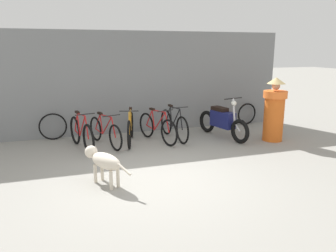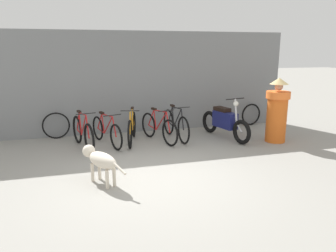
# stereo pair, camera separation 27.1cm
# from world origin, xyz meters

# --- Properties ---
(ground_plane) EXTENTS (60.00, 60.00, 0.00)m
(ground_plane) POSITION_xyz_m (0.00, 0.00, 0.00)
(ground_plane) COLOR gray
(shop_wall_back) EXTENTS (9.76, 0.20, 2.84)m
(shop_wall_back) POSITION_xyz_m (0.00, 3.64, 1.42)
(shop_wall_back) COLOR slate
(shop_wall_back) RESTS_ON ground
(bicycle_0) EXTENTS (0.55, 1.67, 0.92)m
(bicycle_0) POSITION_xyz_m (-1.24, 2.32, 0.37)
(bicycle_0) COLOR black
(bicycle_0) RESTS_ON ground
(bicycle_1) EXTENTS (0.65, 1.66, 0.83)m
(bicycle_1) POSITION_xyz_m (-0.66, 2.45, 0.34)
(bicycle_1) COLOR black
(bicycle_1) RESTS_ON ground
(bicycle_2) EXTENTS (0.58, 1.72, 0.91)m
(bicycle_2) POSITION_xyz_m (-0.01, 2.49, 0.37)
(bicycle_2) COLOR black
(bicycle_2) RESTS_ON ground
(bicycle_3) EXTENTS (0.63, 1.63, 0.88)m
(bicycle_3) POSITION_xyz_m (0.67, 2.39, 0.36)
(bicycle_3) COLOR black
(bicycle_3) RESTS_ON ground
(bicycle_4) EXTENTS (0.46, 1.75, 0.92)m
(bicycle_4) POSITION_xyz_m (1.16, 2.50, 0.38)
(bicycle_4) COLOR black
(bicycle_4) RESTS_ON ground
(motorcycle) EXTENTS (0.65, 1.95, 1.13)m
(motorcycle) POSITION_xyz_m (2.46, 2.22, 0.45)
(motorcycle) COLOR black
(motorcycle) RESTS_ON ground
(stray_dog) EXTENTS (0.71, 1.12, 0.64)m
(stray_dog) POSITION_xyz_m (-1.00, 0.05, 0.44)
(stray_dog) COLOR beige
(stray_dog) RESTS_ON ground
(person_in_robes) EXTENTS (0.81, 0.81, 1.65)m
(person_in_robes) POSITION_xyz_m (3.59, 1.56, 0.82)
(person_in_robes) COLOR orange
(person_in_robes) RESTS_ON ground
(spare_tire_left) EXTENTS (0.69, 0.13, 0.69)m
(spare_tire_left) POSITION_xyz_m (3.92, 3.39, 0.34)
(spare_tire_left) COLOR black
(spare_tire_left) RESTS_ON ground
(spare_tire_right) EXTENTS (0.72, 0.10, 0.72)m
(spare_tire_right) POSITION_xyz_m (-1.90, 3.39, 0.36)
(spare_tire_right) COLOR black
(spare_tire_right) RESTS_ON ground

